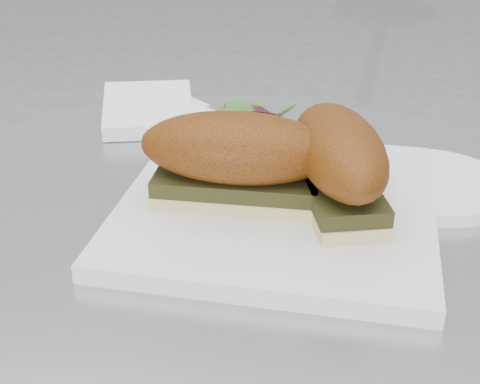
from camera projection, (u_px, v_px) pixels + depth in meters
The scene contains 6 objects.
plate at pixel (278, 206), 0.59m from camera, with size 0.27×0.27×0.02m, color white.
sandwich_left at pixel (237, 157), 0.56m from camera, with size 0.17×0.09×0.08m.
sandwich_right at pixel (338, 160), 0.56m from camera, with size 0.12×0.17×0.08m.
salad at pixel (250, 132), 0.66m from camera, with size 0.10×0.10×0.05m, color #408D2E, non-canonical shape.
napkin at pixel (162, 122), 0.76m from camera, with size 0.13×0.13×0.02m, color white, non-canonical shape.
saucer at pixel (434, 185), 0.63m from camera, with size 0.14×0.14×0.01m, color white.
Camera 1 is at (0.14, -0.45, 1.03)m, focal length 50.00 mm.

